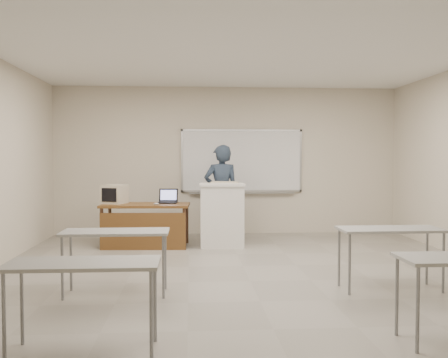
{
  "coord_description": "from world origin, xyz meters",
  "views": [
    {
      "loc": [
        -0.75,
        -6.2,
        1.55
      ],
      "look_at": [
        -0.18,
        2.2,
        1.2
      ],
      "focal_mm": 40.0,
      "sensor_mm": 36.0,
      "label": 1
    }
  ],
  "objects": [
    {
      "name": "presenter",
      "position": [
        -0.17,
        3.15,
        0.9
      ],
      "size": [
        0.71,
        0.51,
        1.8
      ],
      "primitive_type": "imported",
      "rotation": [
        0.0,
        0.0,
        3.27
      ],
      "color": "black",
      "rests_on": "floor"
    },
    {
      "name": "podium",
      "position": [
        -0.2,
        2.5,
        0.56
      ],
      "size": [
        0.79,
        0.57,
        1.11
      ],
      "rotation": [
        0.0,
        0.0,
        -0.03
      ],
      "color": "silver",
      "rests_on": "floor"
    },
    {
      "name": "keyboard",
      "position": [
        -0.15,
        2.58,
        1.12
      ],
      "size": [
        0.51,
        0.26,
        0.03
      ],
      "primitive_type": "cube",
      "rotation": [
        0.0,
        0.0,
        -0.2
      ],
      "color": "#C0B59C",
      "rests_on": "podium"
    },
    {
      "name": "whiteboard",
      "position": [
        0.3,
        3.97,
        1.48
      ],
      "size": [
        2.48,
        0.1,
        1.31
      ],
      "color": "white",
      "rests_on": "floor"
    },
    {
      "name": "mouse",
      "position": [
        -1.34,
        2.4,
        0.77
      ],
      "size": [
        0.11,
        0.09,
        0.04
      ],
      "primitive_type": "ellipsoid",
      "rotation": [
        0.0,
        0.0,
        -0.4
      ],
      "color": "#9DA0A3",
      "rests_on": "instructor_desk"
    },
    {
      "name": "laptop",
      "position": [
        -1.16,
        2.76,
        0.81
      ],
      "size": [
        0.34,
        0.31,
        0.25
      ],
      "rotation": [
        0.0,
        0.0,
        -0.09
      ],
      "color": "black",
      "rests_on": "instructor_desk"
    },
    {
      "name": "crt_monitor",
      "position": [
        -2.09,
        2.73,
        0.92
      ],
      "size": [
        0.37,
        0.41,
        0.35
      ],
      "rotation": [
        0.0,
        0.0,
        -0.33
      ],
      "color": "#C0B59C",
      "rests_on": "instructor_desk"
    },
    {
      "name": "floor",
      "position": [
        0.0,
        0.0,
        -0.01
      ],
      "size": [
        7.0,
        8.0,
        0.01
      ],
      "primitive_type": "cube",
      "color": "gray",
      "rests_on": "ground"
    },
    {
      "name": "student_desks",
      "position": [
        -0.0,
        -1.35,
        0.67
      ],
      "size": [
        4.4,
        2.2,
        0.73
      ],
      "color": "gray",
      "rests_on": "floor"
    },
    {
      "name": "instructor_desk",
      "position": [
        -1.54,
        2.49,
        0.56
      ],
      "size": [
        1.52,
        0.76,
        0.75
      ],
      "rotation": [
        0.0,
        0.0,
        -0.06
      ],
      "color": "brown",
      "rests_on": "floor"
    }
  ]
}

